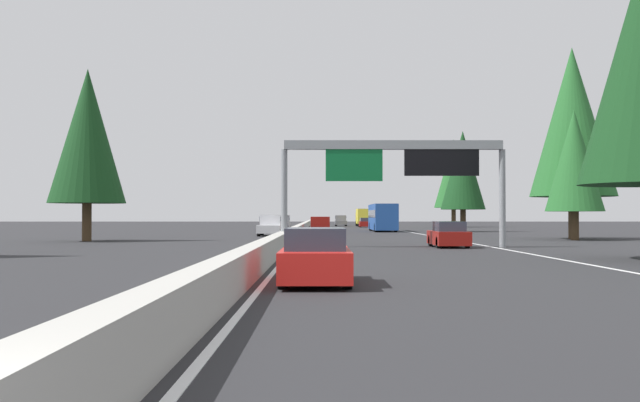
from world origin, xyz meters
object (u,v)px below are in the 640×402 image
at_px(conifer_right_near, 574,161).
at_px(conifer_right_mid, 572,122).
at_px(sign_gantry_overhead, 396,162).
at_px(bus_mid_center, 383,216).
at_px(box_truck_far_center, 364,217).
at_px(oncoming_near, 282,223).
at_px(minivan_near_right, 320,224).
at_px(conifer_left_near, 87,136).
at_px(pickup_mid_right, 341,221).
at_px(sedan_near_center, 448,235).
at_px(sedan_distant_b, 315,258).
at_px(conifer_right_distant, 453,174).
at_px(sedan_far_right, 365,223).
at_px(conifer_right_far, 463,170).
at_px(oncoming_far, 270,225).

xyz_separation_m(conifer_right_near, conifer_right_mid, (3.18, -1.01, 3.25)).
height_order(sign_gantry_overhead, bus_mid_center, sign_gantry_overhead).
relative_size(box_truck_far_center, oncoming_near, 1.52).
bearing_deg(minivan_near_right, conifer_left_near, 146.75).
height_order(sign_gantry_overhead, pickup_mid_right, sign_gantry_overhead).
relative_size(sedan_near_center, conifer_left_near, 0.36).
relative_size(bus_mid_center, pickup_mid_right, 2.05).
xyz_separation_m(oncoming_near, conifer_right_near, (-35.93, -23.29, 4.90)).
bearing_deg(sedan_distant_b, conifer_left_near, 27.23).
xyz_separation_m(box_truck_far_center, conifer_right_distant, (-8.54, -13.74, 6.86)).
distance_m(sedan_near_center, bus_mid_center, 42.02).
height_order(sedan_near_center, minivan_near_right, minivan_near_right).
bearing_deg(sedan_far_right, oncoming_near, 153.22).
xyz_separation_m(conifer_right_near, conifer_right_far, (28.28, 2.51, 1.08)).
bearing_deg(conifer_right_far, sedan_distant_b, 165.31).
height_order(minivan_near_right, conifer_left_near, conifer_left_near).
bearing_deg(box_truck_far_center, conifer_right_mid, -169.70).
bearing_deg(oncoming_near, conifer_right_mid, 36.57).
bearing_deg(conifer_right_mid, sedan_near_center, 140.30).
distance_m(conifer_right_distant, conifer_left_near, 73.77).
distance_m(sign_gantry_overhead, sedan_distant_b, 22.46).
bearing_deg(minivan_near_right, conifer_right_mid, -135.24).
relative_size(bus_mid_center, conifer_left_near, 0.95).
relative_size(oncoming_far, conifer_right_distant, 0.40).
relative_size(sign_gantry_overhead, sedan_near_center, 2.88).
bearing_deg(sign_gantry_overhead, sedan_far_right, -2.19).
relative_size(sign_gantry_overhead, sedan_distant_b, 2.88).
distance_m(box_truck_far_center, pickup_mid_right, 4.66).
height_order(sedan_near_center, conifer_right_near, conifer_right_near).
xyz_separation_m(sign_gantry_overhead, pickup_mid_right, (84.47, 0.67, -3.89)).
distance_m(sign_gantry_overhead, conifer_right_near, 18.64).
xyz_separation_m(pickup_mid_right, conifer_right_mid, (-69.35, -15.96, 8.15)).
bearing_deg(minivan_near_right, sign_gantry_overhead, -172.99).
bearing_deg(conifer_left_near, sign_gantry_overhead, -115.57).
relative_size(conifer_right_far, conifer_right_distant, 0.81).
relative_size(sedan_distant_b, oncoming_far, 0.79).
xyz_separation_m(box_truck_far_center, bus_mid_center, (-39.60, 0.25, 0.11)).
distance_m(sedan_distant_b, conifer_right_far, 64.25).
height_order(box_truck_far_center, conifer_right_mid, conifer_right_mid).
xyz_separation_m(pickup_mid_right, conifer_right_far, (-44.25, -12.44, 5.98)).
height_order(minivan_near_right, conifer_right_distant, conifer_right_distant).
bearing_deg(conifer_left_near, box_truck_far_center, -18.30).
distance_m(oncoming_far, conifer_right_distant, 55.99).
xyz_separation_m(sign_gantry_overhead, minivan_near_right, (34.86, 4.28, -3.85)).
height_order(bus_mid_center, conifer_left_near, conifer_left_near).
bearing_deg(oncoming_near, oncoming_far, 0.58).
bearing_deg(sign_gantry_overhead, oncoming_near, 10.65).
bearing_deg(oncoming_far, bus_mid_center, 147.21).
bearing_deg(conifer_right_mid, conifer_right_distant, -1.58).
height_order(sign_gantry_overhead, conifer_left_near, conifer_left_near).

